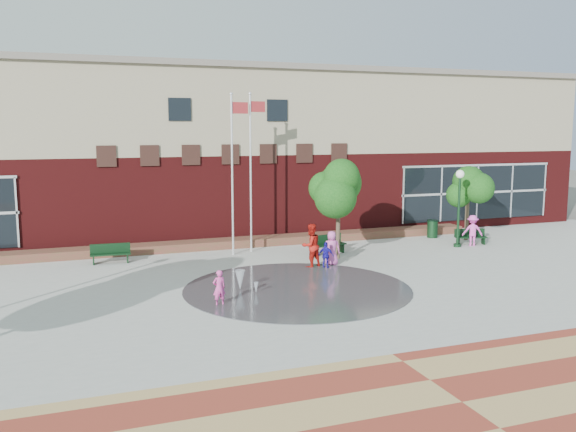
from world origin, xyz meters
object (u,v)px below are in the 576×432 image
object	(u,v)px
bench_left	(111,257)
flagpole_right	(233,165)
trash_can	(432,229)
flagpole_left	(251,164)
child_splash	(219,288)

from	to	relation	value
bench_left	flagpole_right	bearing A→B (deg)	2.78
trash_can	bench_left	bearing A→B (deg)	-177.94
flagpole_left	child_splash	bearing A→B (deg)	-127.46
flagpole_left	flagpole_right	xyz separation A→B (m)	(-0.98, -0.34, -0.01)
trash_can	child_splash	xyz separation A→B (m)	(-13.88, -8.48, 0.11)
bench_left	child_splash	xyz separation A→B (m)	(2.97, -7.88, 0.33)
flagpole_left	trash_can	xyz separation A→B (m)	(10.28, 0.32, -3.70)
bench_left	trash_can	xyz separation A→B (m)	(16.85, 0.61, 0.22)
child_splash	flagpole_left	bearing A→B (deg)	-120.09
flagpole_right	trash_can	xyz separation A→B (m)	(11.26, 0.65, -3.69)
flagpole_left	trash_can	world-z (taller)	flagpole_left
flagpole_right	child_splash	world-z (taller)	flagpole_right
flagpole_left	child_splash	world-z (taller)	flagpole_left
flagpole_right	child_splash	bearing A→B (deg)	-120.59
flagpole_right	bench_left	distance (m)	6.82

